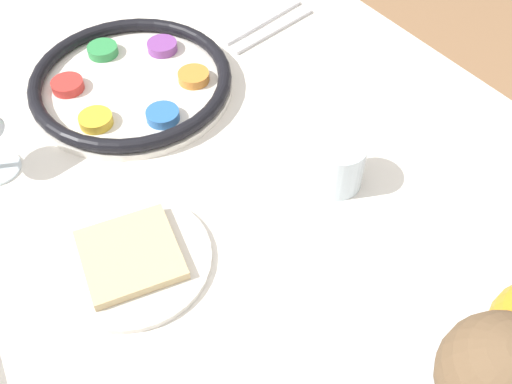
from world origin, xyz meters
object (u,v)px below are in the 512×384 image
seder_plate (131,82)px  bread_plate (131,258)px  coconut (503,378)px  cup_near (338,164)px  fruit_stand (468,359)px

seder_plate → bread_plate: (0.27, -0.15, -0.01)m
coconut → cup_near: coconut is taller
fruit_stand → cup_near: (-0.28, 0.10, -0.06)m
seder_plate → cup_near: (0.32, 0.12, 0.02)m
seder_plate → cup_near: 0.34m
coconut → cup_near: 0.37m
coconut → bread_plate: bearing=-159.2°
bread_plate → coconut: bearing=20.8°
coconut → cup_near: size_ratio=1.48×
cup_near → fruit_stand: bearing=-20.3°
seder_plate → fruit_stand: 0.60m
seder_plate → coconut: 0.65m
seder_plate → cup_near: cup_near is taller
fruit_stand → bread_plate: size_ratio=1.24×
seder_plate → bread_plate: 0.31m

